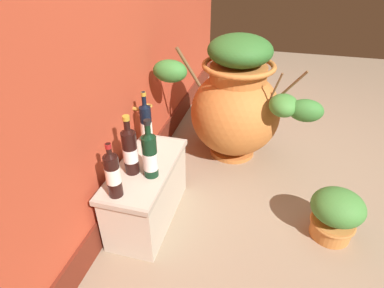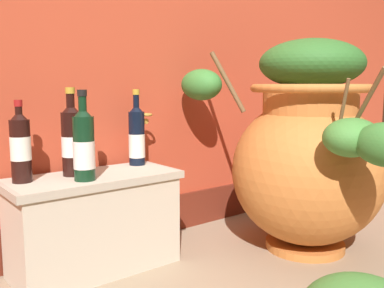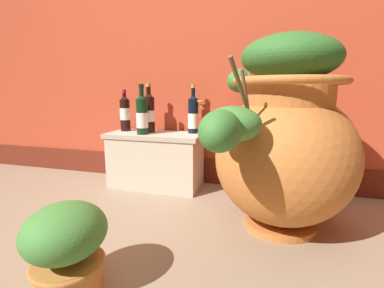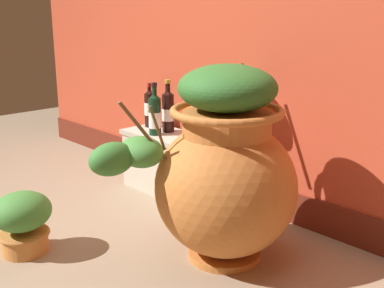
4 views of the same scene
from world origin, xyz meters
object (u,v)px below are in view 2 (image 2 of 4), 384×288
at_px(terracotta_urn, 308,152).
at_px(wine_bottle_back, 72,138).
at_px(wine_bottle_right, 137,136).
at_px(wine_bottle_left, 20,145).
at_px(wine_bottle_middle, 84,144).

height_order(terracotta_urn, wine_bottle_back, terracotta_urn).
height_order(wine_bottle_right, wine_bottle_back, wine_bottle_back).
bearing_deg(wine_bottle_back, wine_bottle_right, 7.04).
height_order(wine_bottle_left, wine_bottle_middle, wine_bottle_middle).
relative_size(terracotta_urn, wine_bottle_back, 3.24).
distance_m(wine_bottle_right, wine_bottle_back, 0.32).
bearing_deg(terracotta_urn, wine_bottle_middle, 160.17).
relative_size(terracotta_urn, wine_bottle_right, 3.33).
bearing_deg(wine_bottle_right, wine_bottle_back, -172.96).
height_order(wine_bottle_left, wine_bottle_right, wine_bottle_right).
relative_size(terracotta_urn, wine_bottle_left, 3.71).
bearing_deg(wine_bottle_right, terracotta_urn, -38.96).
bearing_deg(wine_bottle_back, wine_bottle_left, 179.31).
xyz_separation_m(terracotta_urn, wine_bottle_middle, (-0.91, 0.33, 0.08)).
bearing_deg(wine_bottle_middle, wine_bottle_right, 25.31).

